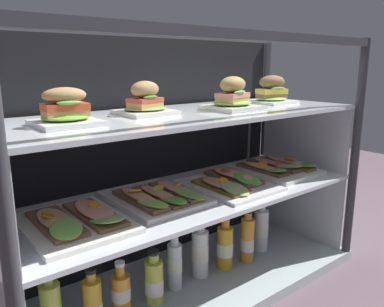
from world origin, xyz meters
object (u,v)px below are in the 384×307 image
(juice_bottle_back_left, at_px, (121,293))
(juice_bottle_near_post, at_px, (261,228))
(open_sandwich_tray_far_left, at_px, (230,183))
(juice_bottle_front_middle, at_px, (225,246))
(plated_roll_sandwich_near_left_corner, at_px, (233,98))
(open_sandwich_tray_near_left_corner, at_px, (158,197))
(open_sandwich_tray_left_of_center, at_px, (77,221))
(juice_bottle_front_fourth, at_px, (175,264))
(juice_bottle_back_right, at_px, (93,305))
(plated_roll_sandwich_right_of_center, at_px, (66,111))
(open_sandwich_tray_far_right, at_px, (276,168))
(juice_bottle_back_center, at_px, (247,240))
(plated_roll_sandwich_center, at_px, (272,92))
(juice_bottle_tucked_behind, at_px, (154,281))
(juice_bottle_front_second, at_px, (200,251))
(plated_roll_sandwich_mid_left, at_px, (145,102))

(juice_bottle_back_left, bearing_deg, juice_bottle_near_post, 1.53)
(open_sandwich_tray_far_left, distance_m, juice_bottle_back_left, 0.58)
(juice_bottle_near_post, bearing_deg, juice_bottle_front_middle, -175.80)
(juice_bottle_front_middle, height_order, juice_bottle_near_post, same)
(plated_roll_sandwich_near_left_corner, xyz_separation_m, open_sandwich_tray_near_left_corner, (-0.31, 0.05, -0.34))
(open_sandwich_tray_left_of_center, relative_size, open_sandwich_tray_near_left_corner, 0.99)
(juice_bottle_front_fourth, relative_size, juice_bottle_near_post, 0.92)
(juice_bottle_back_right, xyz_separation_m, juice_bottle_back_left, (0.11, 0.01, -0.01))
(plated_roll_sandwich_right_of_center, height_order, open_sandwich_tray_near_left_corner, plated_roll_sandwich_right_of_center)
(open_sandwich_tray_far_right, distance_m, juice_bottle_front_middle, 0.43)
(juice_bottle_near_post, bearing_deg, open_sandwich_tray_far_right, -6.94)
(plated_roll_sandwich_right_of_center, height_order, juice_bottle_back_right, plated_roll_sandwich_right_of_center)
(open_sandwich_tray_far_left, bearing_deg, juice_bottle_back_center, 0.49)
(open_sandwich_tray_far_left, height_order, juice_bottle_front_fourth, open_sandwich_tray_far_left)
(juice_bottle_back_left, height_order, juice_bottle_near_post, juice_bottle_near_post)
(plated_roll_sandwich_center, height_order, juice_bottle_back_left, plated_roll_sandwich_center)
(juice_bottle_tucked_behind, height_order, juice_bottle_front_second, juice_bottle_front_second)
(open_sandwich_tray_far_left, xyz_separation_m, juice_bottle_back_left, (-0.49, 0.02, -0.30))
(juice_bottle_front_middle, height_order, juice_bottle_back_center, juice_bottle_front_middle)
(plated_roll_sandwich_center, xyz_separation_m, open_sandwich_tray_far_right, (0.01, -0.04, -0.34))
(open_sandwich_tray_far_left, distance_m, juice_bottle_front_middle, 0.28)
(open_sandwich_tray_far_right, distance_m, juice_bottle_back_left, 0.87)
(open_sandwich_tray_far_right, height_order, juice_bottle_front_middle, open_sandwich_tray_far_right)
(plated_roll_sandwich_right_of_center, height_order, juice_bottle_back_center, plated_roll_sandwich_right_of_center)
(open_sandwich_tray_near_left_corner, bearing_deg, juice_bottle_front_middle, -3.31)
(juice_bottle_back_right, relative_size, juice_bottle_tucked_behind, 1.08)
(plated_roll_sandwich_near_left_corner, relative_size, open_sandwich_tray_left_of_center, 0.52)
(plated_roll_sandwich_right_of_center, distance_m, open_sandwich_tray_far_right, 1.01)
(plated_roll_sandwich_near_left_corner, xyz_separation_m, juice_bottle_back_center, (0.12, 0.01, -0.62))
(juice_bottle_front_middle, relative_size, juice_bottle_near_post, 1.00)
(juice_bottle_back_right, xyz_separation_m, juice_bottle_front_fourth, (0.35, 0.03, 0.01))
(plated_roll_sandwich_near_left_corner, distance_m, juice_bottle_front_fourth, 0.67)
(plated_roll_sandwich_right_of_center, distance_m, open_sandwich_tray_left_of_center, 0.33)
(plated_roll_sandwich_mid_left, distance_m, open_sandwich_tray_left_of_center, 0.45)
(plated_roll_sandwich_center, distance_m, open_sandwich_tray_left_of_center, 1.00)
(plated_roll_sandwich_mid_left, bearing_deg, juice_bottle_front_middle, -11.01)
(plated_roll_sandwich_mid_left, height_order, juice_bottle_back_left, plated_roll_sandwich_mid_left)
(plated_roll_sandwich_right_of_center, bearing_deg, juice_bottle_near_post, 1.54)
(plated_roll_sandwich_right_of_center, distance_m, juice_bottle_front_fourth, 0.73)
(open_sandwich_tray_near_left_corner, height_order, juice_bottle_front_fourth, open_sandwich_tray_near_left_corner)
(juice_bottle_front_fourth, bearing_deg, juice_bottle_near_post, 0.86)
(open_sandwich_tray_far_left, height_order, juice_bottle_front_middle, open_sandwich_tray_far_left)
(plated_roll_sandwich_near_left_corner, height_order, open_sandwich_tray_left_of_center, plated_roll_sandwich_near_left_corner)
(plated_roll_sandwich_near_left_corner, relative_size, open_sandwich_tray_near_left_corner, 0.51)
(plated_roll_sandwich_right_of_center, distance_m, open_sandwich_tray_far_left, 0.72)
(juice_bottle_back_right, relative_size, juice_bottle_front_middle, 0.88)
(juice_bottle_back_left, bearing_deg, juice_bottle_tucked_behind, -6.51)
(plated_roll_sandwich_near_left_corner, xyz_separation_m, plated_roll_sandwich_center, (0.32, 0.08, 0.00))
(open_sandwich_tray_far_right, xyz_separation_m, juice_bottle_front_middle, (-0.32, -0.01, -0.29))
(open_sandwich_tray_far_right, bearing_deg, plated_roll_sandwich_right_of_center, -179.14)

